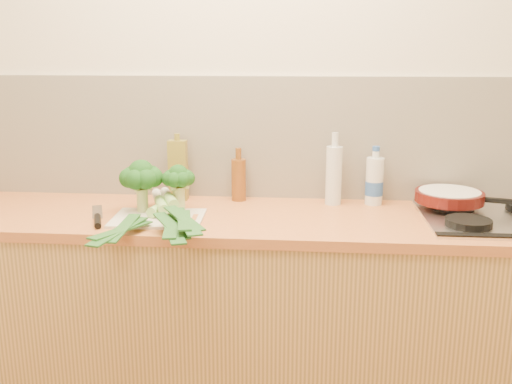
{
  "coord_description": "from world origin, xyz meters",
  "views": [
    {
      "loc": [
        0.26,
        -1.01,
        1.55
      ],
      "look_at": [
        0.07,
        1.1,
        1.02
      ],
      "focal_mm": 40.0,
      "sensor_mm": 36.0,
      "label": 1
    }
  ],
  "objects_px": {
    "gas_hob": "(500,217)",
    "skillet": "(450,196)",
    "chefs_knife": "(98,219)",
    "chopping_board": "(158,218)"
  },
  "relations": [
    {
      "from": "chefs_knife",
      "to": "chopping_board",
      "type": "bearing_deg",
      "value": -10.37
    },
    {
      "from": "gas_hob",
      "to": "chopping_board",
      "type": "distance_m",
      "value": 1.34
    },
    {
      "from": "chefs_knife",
      "to": "skillet",
      "type": "distance_m",
      "value": 1.43
    },
    {
      "from": "gas_hob",
      "to": "skillet",
      "type": "height_order",
      "value": "skillet"
    },
    {
      "from": "chopping_board",
      "to": "chefs_knife",
      "type": "height_order",
      "value": "chefs_knife"
    },
    {
      "from": "gas_hob",
      "to": "chopping_board",
      "type": "bearing_deg",
      "value": -175.82
    },
    {
      "from": "gas_hob",
      "to": "chefs_knife",
      "type": "relative_size",
      "value": 1.74
    },
    {
      "from": "chefs_knife",
      "to": "skillet",
      "type": "bearing_deg",
      "value": -9.84
    },
    {
      "from": "gas_hob",
      "to": "skillet",
      "type": "distance_m",
      "value": 0.21
    },
    {
      "from": "gas_hob",
      "to": "chopping_board",
      "type": "xyz_separation_m",
      "value": [
        -1.33,
        -0.1,
        -0.01
      ]
    }
  ]
}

